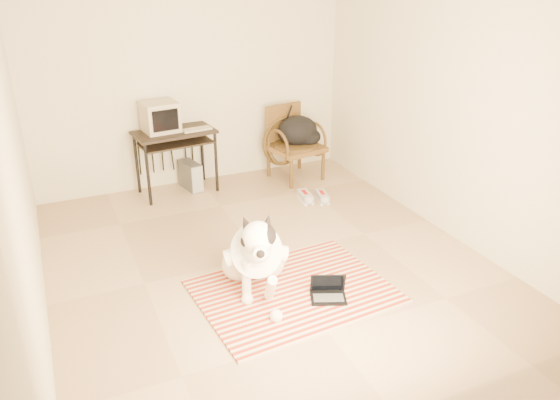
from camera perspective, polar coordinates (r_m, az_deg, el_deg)
floor at (r=5.42m, az=-1.76°, el=-5.95°), size 4.50×4.50×0.00m
wall_back at (r=6.96m, az=-9.23°, el=12.50°), size 4.50×0.00×4.50m
wall_front at (r=3.07m, az=14.36°, el=-3.15°), size 4.50×0.00×4.50m
wall_left at (r=4.56m, az=-25.94°, el=4.20°), size 0.00×4.50×4.50m
wall_right at (r=5.92m, az=16.51°, el=9.79°), size 0.00×4.50×4.50m
rug at (r=4.89m, az=1.43°, el=-9.49°), size 1.73×1.37×0.02m
dog at (r=4.77m, az=-2.63°, el=-5.72°), size 0.62×1.20×0.87m
laptop at (r=4.79m, az=5.05°, el=-9.52°), size 0.36×0.32×0.21m
computer_desk at (r=6.76m, az=-10.91°, el=6.16°), size 1.00×0.62×0.79m
crt_monitor at (r=6.72m, az=-12.43°, el=8.49°), size 0.44×0.42×0.35m
desk_keyboard at (r=6.72m, az=-8.68°, el=7.32°), size 0.37×0.17×0.02m
pc_tower at (r=7.00m, az=-9.30°, el=2.53°), size 0.23×0.40×0.35m
rattan_chair at (r=7.20m, az=1.40°, el=5.99°), size 0.72×0.71×0.95m
backpack at (r=7.18m, az=2.05°, el=7.12°), size 0.56×0.44×0.40m
sneaker_left at (r=6.62m, az=2.65°, el=0.31°), size 0.16×0.31×0.11m
sneaker_right at (r=6.64m, az=4.43°, el=0.31°), size 0.18×0.31×0.10m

